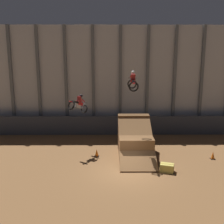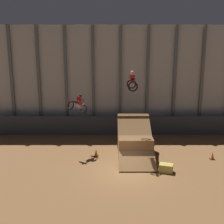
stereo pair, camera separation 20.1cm
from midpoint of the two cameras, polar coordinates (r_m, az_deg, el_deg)
The scene contains 9 objects.
ground_plane at distance 18.23m, azimuth 3.15°, elevation -12.93°, with size 60.00×60.00×0.00m, color brown.
arena_back_wall at distance 26.99m, azimuth 2.12°, elevation 7.03°, with size 32.00×0.40×10.80m.
lower_barrier at distance 26.33m, azimuth 2.16°, elevation -2.92°, with size 31.36×0.20×1.90m.
dirt_ramp at distance 21.09m, azimuth 5.22°, elevation -6.43°, with size 2.61×5.19×3.08m.
rider_bike_left_air at distance 20.90m, azimuth -7.04°, elevation 1.68°, with size 1.66×1.73×1.65m.
rider_bike_right_air at distance 19.48m, azimuth 4.82°, elevation 6.48°, with size 0.73×1.76×1.47m.
traffic_cone_near_ramp at distance 20.86m, azimuth -3.12°, elevation -8.84°, with size 0.36×0.36×0.58m.
traffic_cone_arena_edge at distance 21.64m, azimuth 21.36°, elevation -8.89°, with size 0.36×0.36×0.58m.
hay_bale_trackside at distance 18.50m, azimuth 12.08°, elevation -11.86°, with size 1.04×0.85×0.57m.
Camera 2 is at (-0.85, -16.55, 7.59)m, focal length 42.00 mm.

